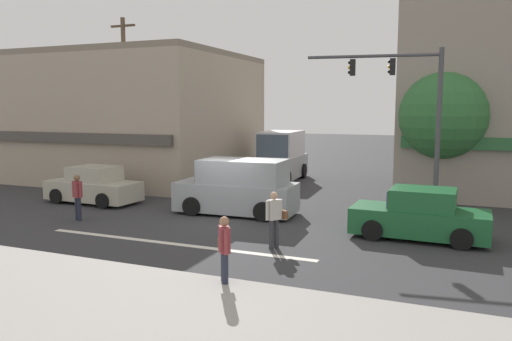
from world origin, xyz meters
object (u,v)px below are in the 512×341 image
(utility_pole_near_left, at_px, (125,101))
(van_parked_curbside, at_px, (238,188))
(traffic_light_mast, at_px, (411,104))
(sedan_crossing_leftbound, at_px, (94,186))
(pedestrian_mid_crossing, at_px, (275,216))
(pedestrian_far_side, at_px, (77,195))
(box_truck_crossing_rightbound, at_px, (279,159))
(street_tree, at_px, (443,116))
(pedestrian_foreground_with_bag, at_px, (224,248))
(sedan_crossing_center, at_px, (420,216))

(utility_pole_near_left, height_order, van_parked_curbside, utility_pole_near_left)
(traffic_light_mast, relative_size, sedan_crossing_leftbound, 1.48)
(utility_pole_near_left, distance_m, traffic_light_mast, 14.22)
(sedan_crossing_leftbound, bearing_deg, utility_pole_near_left, 107.92)
(van_parked_curbside, bearing_deg, pedestrian_mid_crossing, -53.31)
(utility_pole_near_left, xyz_separation_m, van_parked_curbside, (8.04, -3.91, -3.40))
(pedestrian_far_side, bearing_deg, sedan_crossing_leftbound, 121.23)
(box_truck_crossing_rightbound, bearing_deg, street_tree, -21.52)
(street_tree, relative_size, box_truck_crossing_rightbound, 0.98)
(van_parked_curbside, height_order, pedestrian_far_side, van_parked_curbside)
(pedestrian_foreground_with_bag, height_order, pedestrian_mid_crossing, same)
(van_parked_curbside, height_order, pedestrian_mid_crossing, van_parked_curbside)
(traffic_light_mast, distance_m, pedestrian_foreground_with_bag, 10.43)
(pedestrian_foreground_with_bag, relative_size, pedestrian_far_side, 1.00)
(street_tree, relative_size, utility_pole_near_left, 0.65)
(van_parked_curbside, height_order, box_truck_crossing_rightbound, box_truck_crossing_rightbound)
(sedan_crossing_center, bearing_deg, pedestrian_foreground_with_bag, -120.81)
(van_parked_curbside, relative_size, sedan_crossing_center, 1.13)
(utility_pole_near_left, distance_m, pedestrian_mid_crossing, 13.92)
(sedan_crossing_leftbound, xyz_separation_m, pedestrian_foreground_with_bag, (9.69, -7.13, 0.24))
(van_parked_curbside, bearing_deg, utility_pole_near_left, 154.05)
(pedestrian_mid_crossing, bearing_deg, van_parked_curbside, 126.69)
(sedan_crossing_center, bearing_deg, traffic_light_mast, 101.82)
(traffic_light_mast, height_order, pedestrian_foreground_with_bag, traffic_light_mast)
(street_tree, height_order, sedan_crossing_leftbound, street_tree)
(utility_pole_near_left, distance_m, box_truck_crossing_rightbound, 8.78)
(street_tree, xyz_separation_m, sedan_crossing_leftbound, (-13.74, -5.74, -3.00))
(traffic_light_mast, distance_m, sedan_crossing_leftbound, 13.40)
(traffic_light_mast, bearing_deg, box_truck_crossing_rightbound, 137.93)
(van_parked_curbside, xyz_separation_m, pedestrian_far_side, (-4.88, -3.25, -0.06))
(box_truck_crossing_rightbound, height_order, sedan_crossing_center, box_truck_crossing_rightbound)
(pedestrian_far_side, bearing_deg, traffic_light_mast, 25.77)
(sedan_crossing_leftbound, bearing_deg, van_parked_curbside, 2.41)
(utility_pole_near_left, relative_size, van_parked_curbside, 1.82)
(street_tree, bearing_deg, box_truck_crossing_rightbound, 158.48)
(traffic_light_mast, bearing_deg, pedestrian_foreground_with_bag, -107.86)
(sedan_crossing_leftbound, bearing_deg, box_truck_crossing_rightbound, 60.26)
(utility_pole_near_left, height_order, box_truck_crossing_rightbound, utility_pole_near_left)
(traffic_light_mast, xyz_separation_m, pedestrian_foreground_with_bag, (-3.04, -9.45, -3.22))
(pedestrian_far_side, bearing_deg, sedan_crossing_center, 10.10)
(sedan_crossing_center, bearing_deg, pedestrian_mid_crossing, -144.00)
(box_truck_crossing_rightbound, height_order, pedestrian_foreground_with_bag, box_truck_crossing_rightbound)
(utility_pole_near_left, relative_size, box_truck_crossing_rightbound, 1.49)
(street_tree, height_order, van_parked_curbside, street_tree)
(sedan_crossing_center, bearing_deg, utility_pole_near_left, 160.97)
(street_tree, height_order, pedestrian_foreground_with_bag, street_tree)
(box_truck_crossing_rightbound, distance_m, sedan_crossing_leftbound, 10.51)
(utility_pole_near_left, xyz_separation_m, pedestrian_far_side, (3.15, -7.16, -3.45))
(street_tree, relative_size, sedan_crossing_center, 1.34)
(box_truck_crossing_rightbound, bearing_deg, sedan_crossing_leftbound, -119.74)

